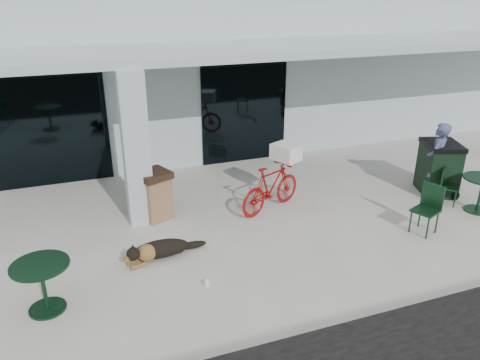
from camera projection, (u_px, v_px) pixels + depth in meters
name	position (u px, v px, depth m)	size (l,w,h in m)	color
ground	(248.00, 262.00, 8.32)	(80.00, 80.00, 0.00)	beige
building	(152.00, 64.00, 14.81)	(22.00, 7.00, 4.50)	silver
storefront_glass_left	(47.00, 131.00, 11.09)	(2.80, 0.06, 2.70)	black
storefront_glass_right	(244.00, 113.00, 12.68)	(2.40, 0.06, 2.70)	black
column	(136.00, 149.00, 9.23)	(0.50, 0.50, 3.12)	silver
overhang	(190.00, 52.00, 10.20)	(22.00, 2.80, 0.18)	silver
bicycle	(271.00, 188.00, 10.08)	(0.49, 1.74, 1.05)	#A1100C
laundry_basket	(286.00, 152.00, 10.11)	(0.58, 0.43, 0.34)	white
dog	(161.00, 248.00, 8.40)	(1.15, 0.38, 0.38)	black
cup_near_dog	(207.00, 283.00, 7.65)	(0.08, 0.08, 0.10)	white
cafe_table_near	(44.00, 287.00, 6.96)	(0.85, 0.85, 0.80)	#12341D
cafe_table_far	(480.00, 194.00, 10.07)	(0.83, 0.83, 0.78)	#12341D
cafe_chair_far_a	(450.00, 187.00, 10.40)	(0.38, 0.41, 0.83)	#12341D
cafe_chair_far_b	(426.00, 210.00, 9.13)	(0.45, 0.49, 0.99)	#12341D
person	(436.00, 160.00, 10.62)	(0.64, 0.42, 1.76)	#444C73
trash_receptacle	(155.00, 195.00, 9.71)	(0.62, 0.62, 1.05)	olive
wheeled_bin	(438.00, 168.00, 10.91)	(0.76, 0.96, 1.23)	black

